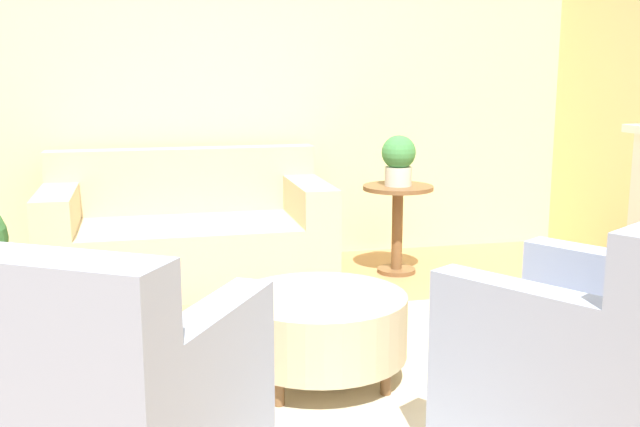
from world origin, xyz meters
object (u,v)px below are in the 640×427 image
at_px(armchair_left, 100,424).
at_px(side_table, 397,214).
at_px(ottoman_table, 320,325).
at_px(potted_plant_on_side_table, 399,159).
at_px(armchair_right, 599,372).
at_px(couch, 188,236).

height_order(armchair_left, side_table, armchair_left).
xyz_separation_m(ottoman_table, potted_plant_on_side_table, (0.99, 1.75, 0.57)).
xyz_separation_m(armchair_left, ottoman_table, (0.96, 1.01, -0.10)).
xyz_separation_m(armchair_right, potted_plant_on_side_table, (0.18, 2.76, 0.47)).
bearing_deg(side_table, armchair_right, -93.66).
distance_m(armchair_left, side_table, 3.38).
bearing_deg(couch, potted_plant_on_side_table, -5.10).
distance_m(ottoman_table, potted_plant_on_side_table, 2.09).
bearing_deg(side_table, potted_plant_on_side_table, 180.00).
bearing_deg(potted_plant_on_side_table, couch, 174.90).
height_order(couch, armchair_left, armchair_left).
distance_m(couch, armchair_left, 2.93).
bearing_deg(armchair_left, ottoman_table, 46.50).
distance_m(couch, potted_plant_on_side_table, 1.59).
bearing_deg(ottoman_table, side_table, 60.39).
relative_size(couch, ottoman_table, 2.34).
distance_m(armchair_right, side_table, 2.76).
relative_size(side_table, potted_plant_on_side_table, 1.78).
bearing_deg(armchair_right, ottoman_table, 128.98).
relative_size(armchair_left, potted_plant_on_side_table, 3.15).
xyz_separation_m(couch, side_table, (1.50, -0.13, 0.11)).
bearing_deg(ottoman_table, couch, 104.99).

